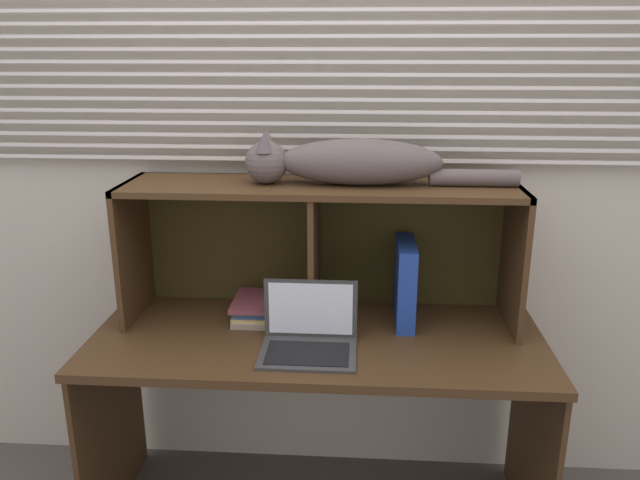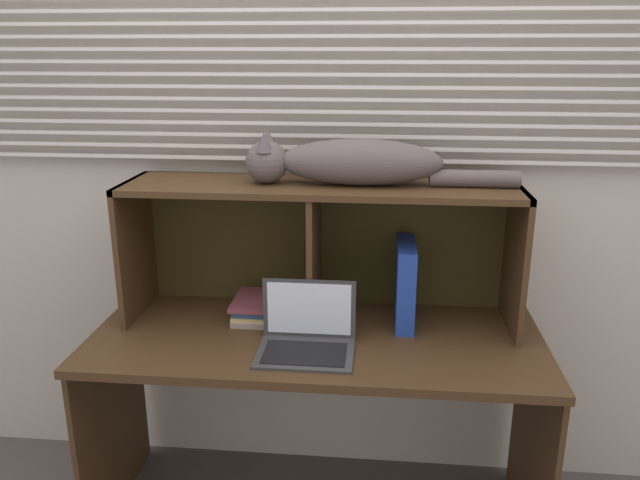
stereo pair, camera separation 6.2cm
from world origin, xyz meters
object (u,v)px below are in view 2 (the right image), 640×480
at_px(binder_upright, 405,283).
at_px(laptop, 307,337).
at_px(cat, 348,162).
at_px(book_stack, 260,307).

bearing_deg(binder_upright, laptop, -142.74).
relative_size(cat, binder_upright, 3.10).
height_order(cat, laptop, cat).
xyz_separation_m(cat, binder_upright, (0.21, 0.00, -0.43)).
bearing_deg(binder_upright, cat, -180.00).
distance_m(cat, book_stack, 0.63).
bearing_deg(laptop, cat, 64.89).
bearing_deg(cat, binder_upright, 0.00).
bearing_deg(laptop, binder_upright, 37.26).
xyz_separation_m(cat, laptop, (-0.12, -0.25, -0.53)).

